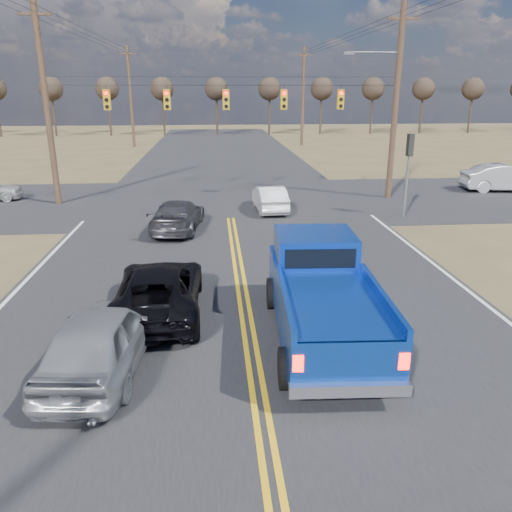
{
  "coord_description": "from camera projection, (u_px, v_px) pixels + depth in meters",
  "views": [
    {
      "loc": [
        -0.79,
        -8.89,
        5.79
      ],
      "look_at": [
        0.32,
        3.88,
        1.5
      ],
      "focal_mm": 35.0,
      "sensor_mm": 36.0,
      "label": 1
    }
  ],
  "objects": [
    {
      "name": "ground",
      "position": [
        257.0,
        384.0,
        10.3
      ],
      "size": [
        160.0,
        160.0,
        0.0
      ],
      "primitive_type": "plane",
      "color": "brown",
      "rests_on": "ground"
    },
    {
      "name": "road_main",
      "position": [
        235.0,
        243.0,
        19.75
      ],
      "size": [
        14.0,
        120.0,
        0.02
      ],
      "primitive_type": "cube",
      "color": "#28282B",
      "rests_on": "ground"
    },
    {
      "name": "road_cross",
      "position": [
        228.0,
        201.0,
        27.31
      ],
      "size": [
        120.0,
        12.0,
        0.02
      ],
      "primitive_type": "cube",
      "color": "#28282B",
      "rests_on": "ground"
    },
    {
      "name": "signal_gantry",
      "position": [
        236.0,
        104.0,
        25.54
      ],
      "size": [
        19.6,
        4.83,
        10.0
      ],
      "color": "#473323",
      "rests_on": "ground"
    },
    {
      "name": "utility_poles",
      "position": [
        227.0,
        101.0,
        24.71
      ],
      "size": [
        19.6,
        58.32,
        10.0
      ],
      "color": "#473323",
      "rests_on": "ground"
    },
    {
      "name": "treeline",
      "position": [
        222.0,
        91.0,
        33.97
      ],
      "size": [
        87.0,
        117.8,
        7.4
      ],
      "color": "#33261C",
      "rests_on": "ground"
    },
    {
      "name": "pickup_truck",
      "position": [
        322.0,
        295.0,
        11.96
      ],
      "size": [
        2.65,
        6.14,
        2.27
      ],
      "rotation": [
        0.0,
        0.0,
        -0.05
      ],
      "color": "black",
      "rests_on": "ground"
    },
    {
      "name": "silver_suv",
      "position": [
        101.0,
        339.0,
        10.62
      ],
      "size": [
        2.19,
        4.56,
        1.5
      ],
      "primitive_type": "imported",
      "rotation": [
        0.0,
        0.0,
        3.04
      ],
      "color": "#93959A",
      "rests_on": "ground"
    },
    {
      "name": "black_suv",
      "position": [
        159.0,
        290.0,
        13.4
      ],
      "size": [
        2.25,
        4.86,
        1.35
      ],
      "primitive_type": "imported",
      "rotation": [
        0.0,
        0.0,
        3.14
      ],
      "color": "black",
      "rests_on": "ground"
    },
    {
      "name": "white_car_queue",
      "position": [
        270.0,
        198.0,
        24.91
      ],
      "size": [
        1.53,
        3.91,
        1.27
      ],
      "primitive_type": "imported",
      "rotation": [
        0.0,
        0.0,
        3.19
      ],
      "color": "white",
      "rests_on": "ground"
    },
    {
      "name": "dgrey_car_queue",
      "position": [
        178.0,
        215.0,
        21.44
      ],
      "size": [
        2.37,
        4.69,
        1.3
      ],
      "primitive_type": "imported",
      "rotation": [
        0.0,
        0.0,
        3.02
      ],
      "color": "#37373C",
      "rests_on": "ground"
    },
    {
      "name": "cross_car_east_near",
      "position": [
        504.0,
        178.0,
        29.62
      ],
      "size": [
        2.25,
        5.0,
        1.59
      ],
      "primitive_type": "imported",
      "rotation": [
        0.0,
        0.0,
        1.45
      ],
      "color": "#AAADB2",
      "rests_on": "ground"
    }
  ]
}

